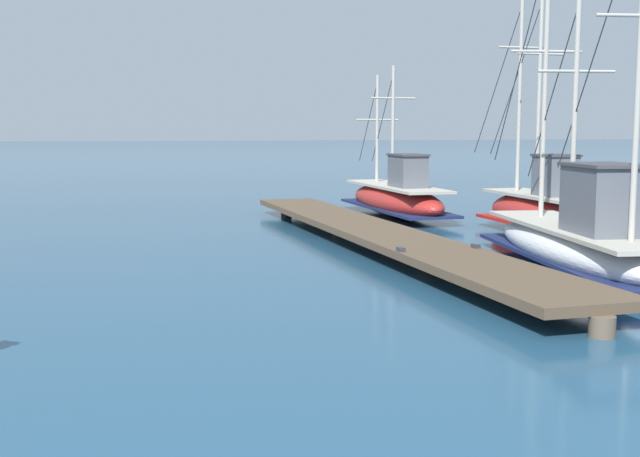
% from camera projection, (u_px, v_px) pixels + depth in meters
% --- Properties ---
extents(floating_dock, '(2.18, 17.63, 0.53)m').
position_uv_depth(floating_dock, '(376.00, 233.00, 19.06)').
color(floating_dock, brown).
rests_on(floating_dock, ground).
extents(fishing_boat_0, '(1.71, 7.12, 4.82)m').
position_uv_depth(fishing_boat_0, '(397.00, 197.00, 25.91)').
color(fishing_boat_0, '#AD2823').
rests_on(fishing_boat_0, ground).
extents(fishing_boat_1, '(2.92, 8.95, 7.12)m').
position_uv_depth(fishing_boat_1, '(581.00, 238.00, 15.92)').
color(fishing_boat_1, silver).
rests_on(fishing_boat_1, ground).
extents(fishing_boat_2, '(1.64, 6.62, 6.52)m').
position_uv_depth(fishing_boat_2, '(541.00, 209.00, 21.40)').
color(fishing_boat_2, '#AD2823').
rests_on(fishing_boat_2, ground).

